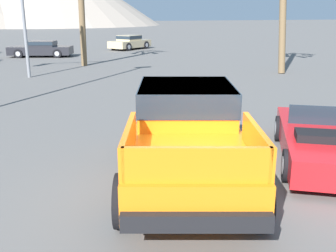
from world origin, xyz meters
The scene contains 5 objects.
ground_plane centered at (0.00, 0.00, 0.00)m, with size 320.00×320.00×0.00m, color #5B5956.
orange_pickup_truck centered at (0.03, 0.77, 1.02)m, with size 3.59×5.28×1.78m.
red_convertible_car centered at (3.23, 0.56, 0.44)m, with size 3.79×4.48×1.13m.
parked_car_tan centered at (6.98, 29.11, 0.64)m, with size 4.39×3.81×1.25m.
parked_car_dark centered at (-0.93, 25.43, 0.60)m, with size 4.86×3.21×1.16m.
Camera 1 is at (-2.91, -5.76, 3.14)m, focal length 42.00 mm.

